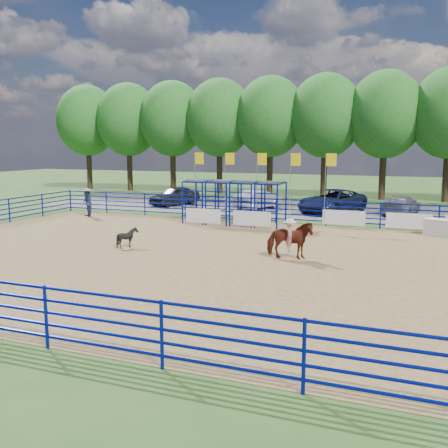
# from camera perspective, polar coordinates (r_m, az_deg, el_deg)

# --- Properties ---
(ground) EXTENTS (120.00, 120.00, 0.00)m
(ground) POSITION_cam_1_polar(r_m,az_deg,el_deg) (20.85, -1.35, -3.91)
(ground) COLOR #3F6327
(ground) RESTS_ON ground
(arena_dirt) EXTENTS (30.00, 20.00, 0.02)m
(arena_dirt) POSITION_cam_1_polar(r_m,az_deg,el_deg) (20.85, -1.35, -3.89)
(arena_dirt) COLOR olive
(arena_dirt) RESTS_ON ground
(gravel_strip) EXTENTS (40.00, 10.00, 0.01)m
(gravel_strip) POSITION_cam_1_polar(r_m,az_deg,el_deg) (36.90, 8.81, 1.67)
(gravel_strip) COLOR #68655C
(gravel_strip) RESTS_ON ground
(announcer_table) EXTENTS (1.81, 1.31, 0.88)m
(announcer_table) POSITION_cam_1_polar(r_m,az_deg,el_deg) (27.87, 23.62, -0.42)
(announcer_table) COLOR silver
(announcer_table) RESTS_ON arena_dirt
(horse_and_rider) EXTENTS (2.01, 1.19, 2.28)m
(horse_and_rider) POSITION_cam_1_polar(r_m,az_deg,el_deg) (20.60, 7.51, -1.64)
(horse_and_rider) COLOR maroon
(horse_and_rider) RESTS_ON arena_dirt
(calf) EXTENTS (0.99, 0.91, 0.94)m
(calf) POSITION_cam_1_polar(r_m,az_deg,el_deg) (23.18, -10.97, -1.53)
(calf) COLOR black
(calf) RESTS_ON arena_dirt
(spectator_cowboy) EXTENTS (1.09, 1.06, 1.82)m
(spectator_cowboy) POSITION_cam_1_polar(r_m,az_deg,el_deg) (33.67, -15.38, 2.34)
(spectator_cowboy) COLOR navy
(spectator_cowboy) RESTS_ON arena_dirt
(car_a) EXTENTS (3.14, 4.65, 1.47)m
(car_a) POSITION_cam_1_polar(r_m,az_deg,el_deg) (39.17, -5.65, 3.25)
(car_a) COLOR black
(car_a) RESTS_ON gravel_strip
(car_b) EXTENTS (2.90, 4.42, 1.37)m
(car_b) POSITION_cam_1_polar(r_m,az_deg,el_deg) (36.79, 3.97, 2.82)
(car_b) COLOR gray
(car_b) RESTS_ON gravel_strip
(car_c) EXTENTS (4.68, 6.35, 1.60)m
(car_c) POSITION_cam_1_polar(r_m,az_deg,el_deg) (35.46, 12.26, 2.59)
(car_c) COLOR black
(car_c) RESTS_ON gravel_strip
(car_d) EXTENTS (2.78, 4.86, 1.33)m
(car_d) POSITION_cam_1_polar(r_m,az_deg,el_deg) (35.71, 19.54, 2.09)
(car_d) COLOR slate
(car_d) RESTS_ON gravel_strip
(perimeter_fence) EXTENTS (30.10, 20.10, 1.50)m
(perimeter_fence) POSITION_cam_1_polar(r_m,az_deg,el_deg) (20.69, -1.35, -1.89)
(perimeter_fence) COLOR #06128E
(perimeter_fence) RESTS_ON ground
(chute_assembly) EXTENTS (19.32, 2.41, 4.20)m
(chute_assembly) POSITION_cam_1_polar(r_m,az_deg,el_deg) (29.45, 1.81, 2.38)
(chute_assembly) COLOR #06128E
(chute_assembly) RESTS_ON ground
(treeline) EXTENTS (56.40, 6.40, 11.24)m
(treeline) POSITION_cam_1_polar(r_m,az_deg,el_deg) (45.53, 11.55, 12.47)
(treeline) COLOR #3F2B19
(treeline) RESTS_ON ground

